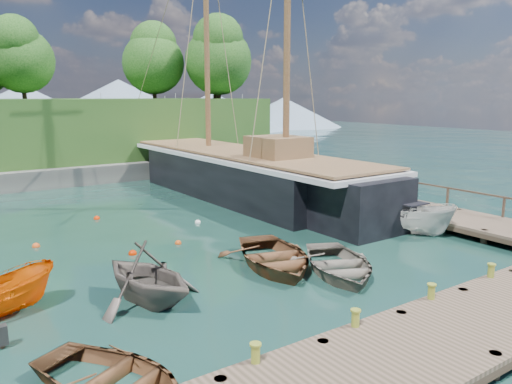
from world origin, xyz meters
The scene contains 19 objects.
ground centered at (0.00, 0.00, 0.00)m, with size 160.00×160.00×0.00m, color #153426.
dock_near centered at (2.00, -6.50, 0.43)m, with size 20.00×3.20×1.10m.
dock_east centered at (11.50, 7.00, 0.43)m, with size 3.20×24.00×1.10m.
bollard_1 centered at (-1.00, -5.10, 0.00)m, with size 0.26×0.26×0.45m, color olive.
bollard_2 centered at (2.00, -5.10, 0.00)m, with size 0.26×0.26×0.45m, color olive.
bollard_3 centered at (5.00, -5.10, 0.00)m, with size 0.26×0.26×0.45m, color olive.
rowboat_1 centered at (-4.10, 0.55, 0.00)m, with size 3.30×3.83×2.02m, color #61564F.
rowboat_2 centered at (0.99, 0.94, 0.00)m, with size 3.53×4.94×1.02m, color brown.
rowboat_3 centered at (2.46, -0.95, 0.00)m, with size 3.22×4.51×0.93m, color #696156.
cabin_boat_white centered at (8.86, 1.27, 0.00)m, with size 1.68×4.46×1.72m, color silver.
schooner centered at (7.28, 12.57, 1.22)m, with size 5.56×29.45×21.96m.
mooring_buoy_0 centered at (-7.32, 4.85, 0.00)m, with size 0.28×0.28×0.28m, color silver.
mooring_buoy_1 centered at (-2.76, 5.32, 0.00)m, with size 0.33×0.33×0.33m, color red.
mooring_buoy_2 centered at (-0.62, 5.61, 0.00)m, with size 0.28×0.28×0.28m, color #CE4710.
mooring_buoy_3 centered at (1.76, 8.31, 0.00)m, with size 0.29×0.29×0.29m, color white.
mooring_buoy_4 centered at (-5.72, 8.59, 0.00)m, with size 0.32×0.32×0.32m, color #E35117.
mooring_buoy_5 centered at (-2.12, 11.97, 0.00)m, with size 0.30×0.30×0.30m, color #FA2D00.
mooring_buoy_7 centered at (2.42, 3.07, 0.00)m, with size 0.33×0.33×0.33m, color orange.
distant_ridge centered at (4.30, 70.00, 4.35)m, with size 117.00×40.00×10.00m.
Camera 1 is at (-9.56, -13.15, 6.20)m, focal length 35.00 mm.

